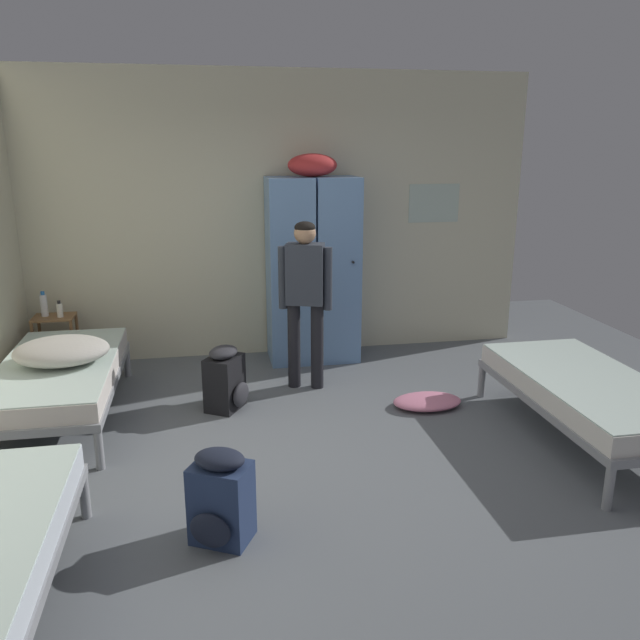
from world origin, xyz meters
The scene contains 13 objects.
ground_plane centered at (0.00, 0.00, 0.00)m, with size 8.11×8.11×0.00m, color slate.
room_backdrop centered at (-1.24, 1.27, 1.44)m, with size 5.19×4.94×2.87m.
locker_bank centered at (0.28, 2.16, 0.97)m, with size 0.90×0.55×2.07m.
shelf_unit centered at (-2.23, 2.17, 0.35)m, with size 0.38×0.30×0.57m.
bed_left_rear centered at (-1.98, 1.02, 0.38)m, with size 0.90×1.90×0.49m.
bed_right centered at (1.98, -0.06, 0.38)m, with size 0.90×1.90×0.49m.
bedding_heap centered at (-1.93, 0.99, 0.59)m, with size 0.73×0.62×0.20m.
person_traveler centered at (0.07, 1.37, 0.92)m, with size 0.46×0.28×1.52m.
water_bottle centered at (-2.31, 2.19, 0.68)m, with size 0.07×0.07×0.24m.
lotion_bottle centered at (-2.16, 2.13, 0.64)m, with size 0.06×0.06×0.16m.
backpack_black centered at (-0.67, 0.99, 0.26)m, with size 0.41×0.40×0.55m.
backpack_navy centered at (-0.77, -0.87, 0.26)m, with size 0.39×0.41×0.55m.
clothes_pile_pink centered at (1.01, 0.72, 0.05)m, with size 0.59×0.38×0.10m.
Camera 1 is at (-0.80, -4.08, 2.18)m, focal length 35.91 mm.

